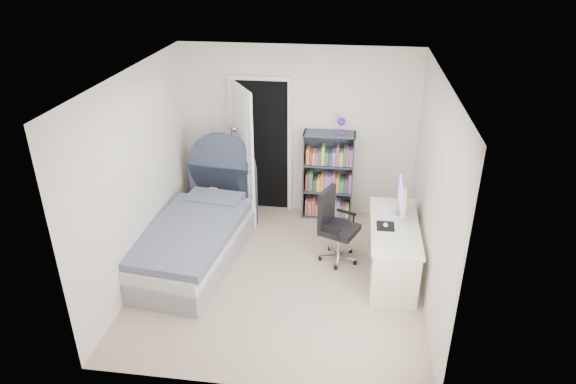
# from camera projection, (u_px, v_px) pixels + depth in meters

# --- Properties ---
(room_shell) EXTENTS (3.50, 3.70, 2.60)m
(room_shell) POSITION_uv_depth(u_px,v_px,m) (280.00, 185.00, 5.85)
(room_shell) COLOR tan
(room_shell) RESTS_ON ground
(door) EXTENTS (0.92, 0.73, 2.06)m
(door) POSITION_uv_depth(u_px,v_px,m) (250.00, 150.00, 7.40)
(door) COLOR black
(door) RESTS_ON ground
(bed) EXTENTS (1.29, 2.33, 1.37)m
(bed) POSITION_uv_depth(u_px,v_px,m) (196.00, 236.00, 6.66)
(bed) COLOR gray
(bed) RESTS_ON ground
(nightstand) EXTENTS (0.36, 0.36, 0.53)m
(nightstand) POSITION_uv_depth(u_px,v_px,m) (218.00, 197.00, 7.56)
(nightstand) COLOR tan
(nightstand) RESTS_ON ground
(floor_lamp) EXTENTS (0.20, 0.20, 1.39)m
(floor_lamp) POSITION_uv_depth(u_px,v_px,m) (235.00, 179.00, 7.63)
(floor_lamp) COLOR silver
(floor_lamp) RESTS_ON ground
(bookcase) EXTENTS (0.73, 0.31, 1.56)m
(bookcase) POSITION_uv_depth(u_px,v_px,m) (329.00, 179.00, 7.54)
(bookcase) COLOR #39454F
(bookcase) RESTS_ON ground
(desk) EXTENTS (0.57, 1.44, 1.18)m
(desk) POSITION_uv_depth(u_px,v_px,m) (393.00, 247.00, 6.28)
(desk) COLOR #EDE7C6
(desk) RESTS_ON ground
(office_chair) EXTENTS (0.56, 0.57, 0.97)m
(office_chair) POSITION_uv_depth(u_px,v_px,m) (334.00, 222.00, 6.53)
(office_chair) COLOR silver
(office_chair) RESTS_ON ground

